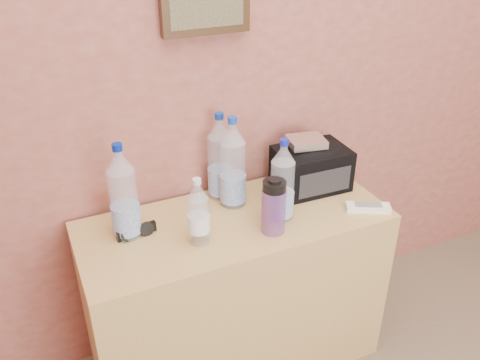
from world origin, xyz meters
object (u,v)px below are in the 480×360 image
(dresser, at_px, (235,293))
(pet_small, at_px, (198,215))
(nalgene_bottle, at_px, (274,206))
(toiletry_bag, at_px, (311,166))
(ac_remote, at_px, (368,207))
(pet_large_a, at_px, (124,197))
(pet_large_d, at_px, (282,184))
(sunglasses, at_px, (137,231))
(foil_packet, at_px, (306,142))
(pet_large_c, at_px, (220,160))
(pet_large_b, at_px, (233,167))

(dresser, distance_m, pet_small, 0.48)
(nalgene_bottle, height_order, toiletry_bag, nalgene_bottle)
(pet_small, bearing_deg, nalgene_bottle, -10.45)
(ac_remote, bearing_deg, pet_large_a, -166.71)
(pet_large_d, xyz_separation_m, sunglasses, (-0.49, 0.10, -0.12))
(toiletry_bag, bearing_deg, sunglasses, -174.78)
(pet_large_a, xyz_separation_m, foil_packet, (0.69, 0.03, 0.05))
(pet_large_a, xyz_separation_m, pet_large_c, (0.38, 0.11, -0.00))
(dresser, xyz_separation_m, nalgene_bottle, (0.09, -0.12, 0.44))
(sunglasses, bearing_deg, toiletry_bag, -3.36)
(dresser, height_order, sunglasses, sunglasses)
(pet_large_b, distance_m, foil_packet, 0.30)
(dresser, relative_size, nalgene_bottle, 5.47)
(pet_large_b, xyz_separation_m, pet_small, (-0.20, -0.17, -0.05))
(pet_small, bearing_deg, pet_large_c, 54.00)
(toiletry_bag, distance_m, foil_packet, 0.11)
(dresser, bearing_deg, pet_large_b, 69.85)
(dresser, relative_size, pet_small, 4.64)
(pet_large_c, height_order, foil_packet, pet_large_c)
(foil_packet, bearing_deg, pet_large_a, -177.60)
(pet_large_c, height_order, pet_large_d, pet_large_c)
(pet_large_b, bearing_deg, pet_large_c, 104.82)
(pet_large_c, relative_size, pet_small, 1.42)
(ac_remote, distance_m, toiletry_bag, 0.27)
(pet_large_d, bearing_deg, foil_packet, 39.33)
(dresser, xyz_separation_m, foil_packet, (0.33, 0.09, 0.54))
(dresser, distance_m, toiletry_bag, 0.57)
(toiletry_bag, bearing_deg, foil_packet, 169.64)
(nalgene_bottle, xyz_separation_m, sunglasses, (-0.43, 0.16, -0.08))
(pet_large_b, distance_m, nalgene_bottle, 0.23)
(pet_large_c, relative_size, nalgene_bottle, 1.67)
(pet_large_b, height_order, pet_small, pet_large_b)
(dresser, relative_size, pet_large_a, 3.25)
(dresser, xyz_separation_m, pet_large_a, (-0.36, 0.06, 0.49))
(pet_large_a, distance_m, foil_packet, 0.70)
(pet_large_a, height_order, toiletry_bag, pet_large_a)
(toiletry_bag, bearing_deg, nalgene_bottle, -141.16)
(foil_packet, bearing_deg, ac_remote, -61.45)
(pet_small, bearing_deg, dresser, 23.80)
(ac_remote, bearing_deg, nalgene_bottle, -156.86)
(pet_small, bearing_deg, pet_large_b, 41.23)
(dresser, height_order, pet_large_d, pet_large_d)
(pet_small, bearing_deg, ac_remote, -6.81)
(foil_packet, bearing_deg, toiletry_bag, -12.16)
(pet_large_a, relative_size, toiletry_bag, 1.25)
(dresser, bearing_deg, pet_large_d, -18.87)
(dresser, bearing_deg, foil_packet, 15.74)
(dresser, relative_size, sunglasses, 8.05)
(pet_large_d, bearing_deg, pet_small, -176.85)
(sunglasses, height_order, ac_remote, sunglasses)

